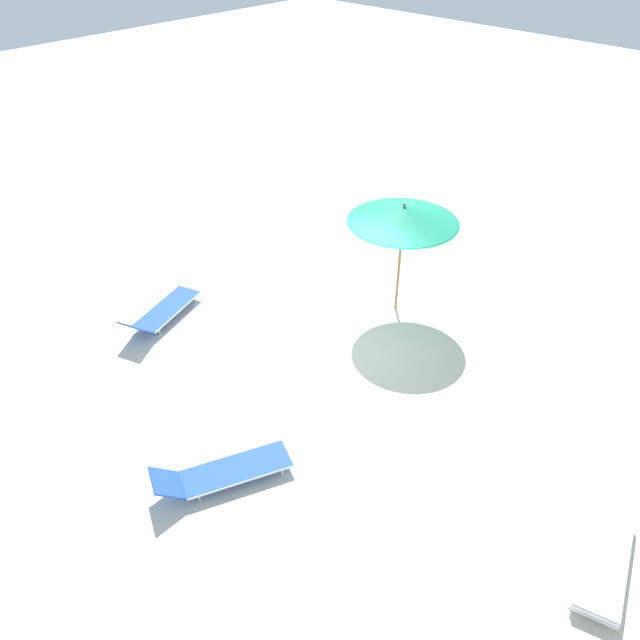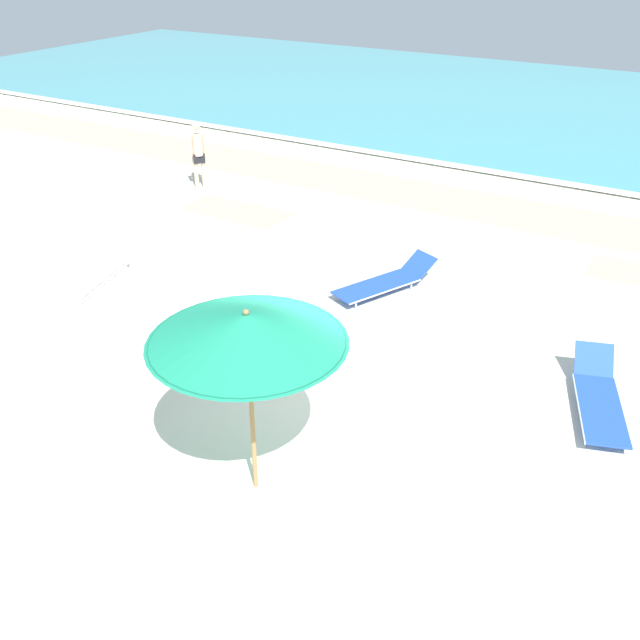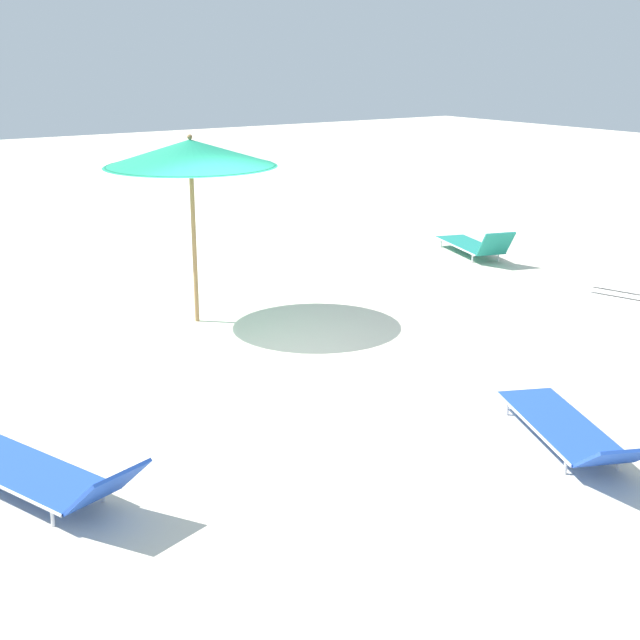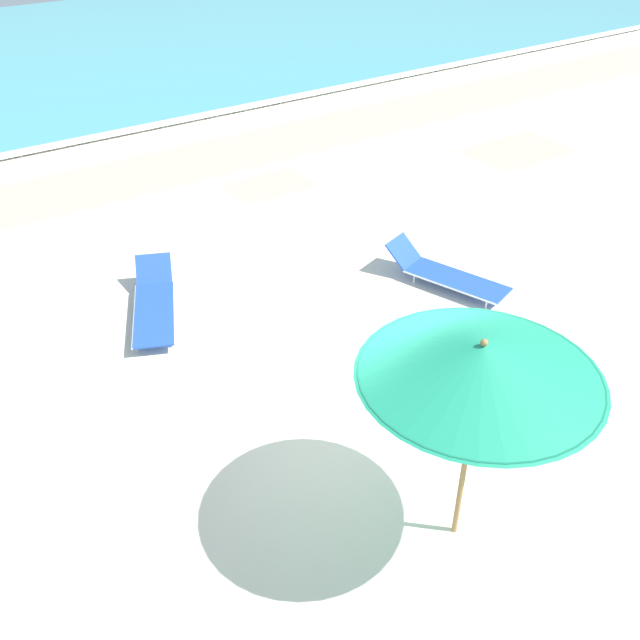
% 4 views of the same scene
% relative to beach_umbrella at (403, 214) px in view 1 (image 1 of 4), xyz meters
% --- Properties ---
extents(ground_plane, '(60.00, 60.00, 0.16)m').
position_rel_beach_umbrella_xyz_m(ground_plane, '(0.02, 1.93, -2.40)').
color(ground_plane, beige).
extents(beach_umbrella, '(2.32, 2.32, 2.57)m').
position_rel_beach_umbrella_xyz_m(beach_umbrella, '(0.00, 0.00, 0.00)').
color(beach_umbrella, '#9E7547').
rests_on(beach_umbrella, ground_plane).
extents(lounger_stack, '(1.11, 2.01, 0.24)m').
position_rel_beach_umbrella_xyz_m(lounger_stack, '(-6.07, 3.04, -2.19)').
color(lounger_stack, white).
rests_on(lounger_stack, ground_plane).
extents(sun_lounger_under_umbrella, '(1.25, 2.20, 0.56)m').
position_rel_beach_umbrella_xyz_m(sun_lounger_under_umbrella, '(3.40, 3.89, -2.10)').
color(sun_lounger_under_umbrella, blue).
rests_on(sun_lounger_under_umbrella, ground_plane).
extents(sun_lounger_near_water_left, '(1.44, 2.26, 0.51)m').
position_rel_beach_umbrella_xyz_m(sun_lounger_near_water_left, '(-0.99, 5.77, -2.11)').
color(sun_lounger_near_water_left, blue).
rests_on(sun_lounger_near_water_left, ground_plane).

